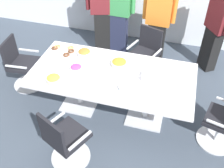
{
  "coord_description": "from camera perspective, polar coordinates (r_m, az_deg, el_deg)",
  "views": [
    {
      "loc": [
        0.84,
        -2.92,
        3.17
      ],
      "look_at": [
        0.0,
        0.0,
        0.55
      ],
      "focal_mm": 42.57,
      "sensor_mm": 36.0,
      "label": 1
    }
  ],
  "objects": [
    {
      "name": "ground_plane",
      "position": [
        4.39,
        0.0,
        -5.48
      ],
      "size": [
        10.0,
        10.0,
        0.01
      ],
      "primitive_type": "cube",
      "color": "#3D4754"
    },
    {
      "name": "conference_table",
      "position": [
        3.96,
        0.0,
        0.82
      ],
      "size": [
        2.4,
        1.2,
        0.75
      ],
      "color": "silver",
      "rests_on": "ground"
    },
    {
      "name": "office_chair_1",
      "position": [
        4.89,
        7.09,
        6.04
      ],
      "size": [
        0.69,
        0.69,
        0.91
      ],
      "rotation": [
        0.0,
        0.0,
        -3.5
      ],
      "color": "silver",
      "rests_on": "ground"
    },
    {
      "name": "office_chair_2",
      "position": [
        4.86,
        -18.78,
        3.65
      ],
      "size": [
        0.59,
        0.59,
        0.91
      ],
      "rotation": [
        0.0,
        0.0,
        -1.48
      ],
      "color": "silver",
      "rests_on": "ground"
    },
    {
      "name": "office_chair_3",
      "position": [
        3.52,
        -10.12,
        -12.01
      ],
      "size": [
        0.72,
        0.72,
        0.91
      ],
      "rotation": [
        0.0,
        0.0,
        -0.43
      ],
      "color": "silver",
      "rests_on": "ground"
    },
    {
      "name": "person_standing_0",
      "position": [
        5.26,
        -2.16,
        16.03
      ],
      "size": [
        0.61,
        0.34,
        1.84
      ],
      "rotation": [
        0.0,
        0.0,
        -2.83
      ],
      "color": "black",
      "rests_on": "ground"
    },
    {
      "name": "person_standing_1",
      "position": [
        5.22,
        1.58,
        15.62
      ],
      "size": [
        0.61,
        0.24,
        1.81
      ],
      "rotation": [
        0.0,
        0.0,
        -3.19
      ],
      "color": "#232842",
      "rests_on": "ground"
    },
    {
      "name": "person_standing_2",
      "position": [
        5.08,
        9.92,
        13.41
      ],
      "size": [
        0.61,
        0.25,
        1.7
      ],
      "rotation": [
        0.0,
        0.0,
        -3.21
      ],
      "color": "black",
      "rests_on": "ground"
    },
    {
      "name": "person_standing_3",
      "position": [
        5.11,
        21.59,
        11.58
      ],
      "size": [
        0.43,
        0.55,
        1.73
      ],
      "rotation": [
        0.0,
        0.0,
        -4.13
      ],
      "color": "black",
      "rests_on": "ground"
    },
    {
      "name": "snack_bowl_candy_mix",
      "position": [
        3.96,
        -7.72,
        3.45
      ],
      "size": [
        0.18,
        0.18,
        0.08
      ],
      "color": "beige",
      "rests_on": "conference_table"
    },
    {
      "name": "snack_bowl_chips_yellow",
      "position": [
        3.79,
        -12.45,
        1.04
      ],
      "size": [
        0.21,
        0.21,
        0.12
      ],
      "color": "beige",
      "rests_on": "conference_table"
    },
    {
      "name": "snack_bowl_chips_orange",
      "position": [
        4.0,
        1.54,
        4.52
      ],
      "size": [
        0.24,
        0.24,
        0.11
      ],
      "color": "beige",
      "rests_on": "conference_table"
    },
    {
      "name": "snack_bowl_pretzels",
      "position": [
        4.24,
        -5.98,
        6.67
      ],
      "size": [
        0.21,
        0.21,
        0.12
      ],
      "color": "white",
      "rests_on": "conference_table"
    },
    {
      "name": "donut_platter",
      "position": [
        4.41,
        -10.61,
        7.04
      ],
      "size": [
        0.4,
        0.41,
        0.04
      ],
      "color": "white",
      "rests_on": "conference_table"
    },
    {
      "name": "plate_stack",
      "position": [
        3.61,
        3.17,
        -0.82
      ],
      "size": [
        0.22,
        0.22,
        0.05
      ],
      "color": "white",
      "rests_on": "conference_table"
    },
    {
      "name": "napkin_pile",
      "position": [
        3.79,
        7.82,
        1.54
      ],
      "size": [
        0.18,
        0.18,
        0.09
      ],
      "primitive_type": "cube",
      "color": "white",
      "rests_on": "conference_table"
    }
  ]
}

